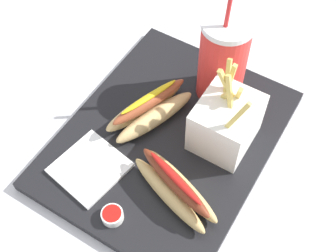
{
  "coord_description": "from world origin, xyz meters",
  "views": [
    {
      "loc": [
        0.36,
        0.22,
        0.67
      ],
      "look_at": [
        0.0,
        0.0,
        0.05
      ],
      "focal_mm": 47.22,
      "sensor_mm": 36.0,
      "label": 1
    }
  ],
  "objects_px": {
    "soda_cup": "(223,59)",
    "ketchup_cup_1": "(112,215)",
    "hot_dog_2": "(175,188)",
    "fries_basket": "(226,122)",
    "napkin_stack": "(90,168)",
    "hot_dog_1": "(150,109)"
  },
  "relations": [
    {
      "from": "soda_cup",
      "to": "ketchup_cup_1",
      "type": "distance_m",
      "value": 0.32
    },
    {
      "from": "soda_cup",
      "to": "hot_dog_2",
      "type": "relative_size",
      "value": 1.51
    },
    {
      "from": "fries_basket",
      "to": "hot_dog_2",
      "type": "distance_m",
      "value": 0.14
    },
    {
      "from": "napkin_stack",
      "to": "hot_dog_1",
      "type": "bearing_deg",
      "value": 168.12
    },
    {
      "from": "fries_basket",
      "to": "napkin_stack",
      "type": "bearing_deg",
      "value": -43.76
    },
    {
      "from": "hot_dog_1",
      "to": "hot_dog_2",
      "type": "height_order",
      "value": "hot_dog_1"
    },
    {
      "from": "fries_basket",
      "to": "ketchup_cup_1",
      "type": "relative_size",
      "value": 4.5
    },
    {
      "from": "soda_cup",
      "to": "hot_dog_2",
      "type": "xyz_separation_m",
      "value": [
        0.23,
        0.04,
        -0.06
      ]
    },
    {
      "from": "hot_dog_1",
      "to": "ketchup_cup_1",
      "type": "distance_m",
      "value": 0.2
    },
    {
      "from": "fries_basket",
      "to": "napkin_stack",
      "type": "relative_size",
      "value": 1.46
    },
    {
      "from": "fries_basket",
      "to": "hot_dog_2",
      "type": "relative_size",
      "value": 0.9
    },
    {
      "from": "fries_basket",
      "to": "napkin_stack",
      "type": "xyz_separation_m",
      "value": [
        0.17,
        -0.16,
        -0.04
      ]
    },
    {
      "from": "fries_basket",
      "to": "ketchup_cup_1",
      "type": "xyz_separation_m",
      "value": [
        0.22,
        -0.08,
        -0.04
      ]
    },
    {
      "from": "fries_basket",
      "to": "ketchup_cup_1",
      "type": "height_order",
      "value": "fries_basket"
    },
    {
      "from": "fries_basket",
      "to": "hot_dog_1",
      "type": "xyz_separation_m",
      "value": [
        0.03,
        -0.13,
        -0.02
      ]
    },
    {
      "from": "fries_basket",
      "to": "hot_dog_1",
      "type": "bearing_deg",
      "value": -77.78
    },
    {
      "from": "hot_dog_1",
      "to": "hot_dog_2",
      "type": "xyz_separation_m",
      "value": [
        0.11,
        0.11,
        -0.0
      ]
    },
    {
      "from": "hot_dog_2",
      "to": "ketchup_cup_1",
      "type": "relative_size",
      "value": 5.02
    },
    {
      "from": "hot_dog_2",
      "to": "napkin_stack",
      "type": "xyz_separation_m",
      "value": [
        0.03,
        -0.14,
        -0.02
      ]
    },
    {
      "from": "hot_dog_1",
      "to": "ketchup_cup_1",
      "type": "relative_size",
      "value": 5.09
    },
    {
      "from": "fries_basket",
      "to": "hot_dog_1",
      "type": "distance_m",
      "value": 0.14
    },
    {
      "from": "hot_dog_1",
      "to": "napkin_stack",
      "type": "distance_m",
      "value": 0.14
    }
  ]
}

